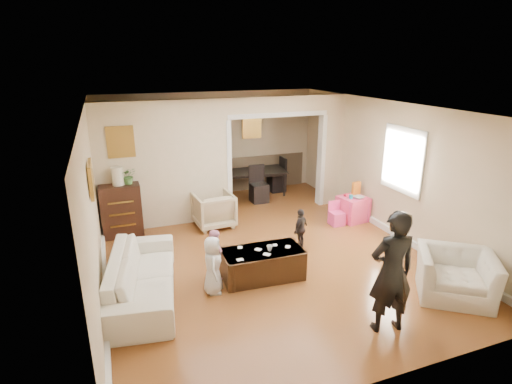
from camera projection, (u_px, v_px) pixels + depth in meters
name	position (u px, v px, depth m)	size (l,w,h in m)	color
floor	(260.00, 249.00, 7.54)	(7.00, 7.00, 0.00)	#985427
partition_left	(165.00, 165.00, 8.27)	(2.75, 0.18, 2.60)	beige
partition_right	(330.00, 151.00, 9.56)	(0.55, 0.18, 2.60)	beige
partition_header	(278.00, 104.00, 8.74)	(2.22, 0.18, 0.35)	beige
window_pane	(403.00, 160.00, 7.61)	(0.03, 0.95, 1.10)	white
framed_art_partition	(121.00, 142.00, 7.73)	(0.45, 0.03, 0.55)	brown
framed_art_sofa_wall	(91.00, 179.00, 5.53)	(0.03, 0.55, 0.40)	brown
framed_art_alcove	(252.00, 127.00, 10.43)	(0.45, 0.03, 0.55)	brown
sofa	(143.00, 276.00, 5.95)	(2.28, 0.89, 0.66)	beige
armchair_back	(214.00, 210.00, 8.46)	(0.77, 0.79, 0.72)	tan
armchair_front	(455.00, 275.00, 5.95)	(1.05, 0.91, 0.68)	beige
dresser	(121.00, 210.00, 7.97)	(0.76, 0.43, 1.05)	black
table_lamp	(118.00, 176.00, 7.75)	(0.22, 0.22, 0.36)	beige
potted_plant	(129.00, 176.00, 7.83)	(0.29, 0.26, 0.33)	#416A2F
coffee_table	(262.00, 264.00, 6.49)	(1.27, 0.64, 0.48)	#392312
coffee_cup	(270.00, 248.00, 6.39)	(0.09, 0.09, 0.09)	beige
play_table	(353.00, 209.00, 8.80)	(0.55, 0.55, 0.53)	#FB4276
cereal_box	(356.00, 189.00, 8.80)	(0.20, 0.07, 0.30)	yellow
cyan_cup	(351.00, 197.00, 8.62)	(0.08, 0.08, 0.08)	#26A5C1
toy_block	(346.00, 195.00, 8.77)	(0.08, 0.06, 0.05)	red
play_bowl	(359.00, 197.00, 8.62)	(0.22, 0.22, 0.05)	beige
dining_table	(250.00, 182.00, 10.50)	(1.81, 1.01, 0.64)	black
adult_person	(392.00, 272.00, 5.06)	(0.60, 0.39, 1.65)	black
child_kneel_a	(213.00, 265.00, 6.00)	(0.44, 0.29, 0.90)	silver
child_kneel_b	(215.00, 253.00, 6.47)	(0.39, 0.31, 0.81)	pink
child_toddler	(301.00, 229.00, 7.46)	(0.45, 0.19, 0.77)	black
craft_papers	(261.00, 251.00, 6.39)	(0.98, 0.50, 0.00)	white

